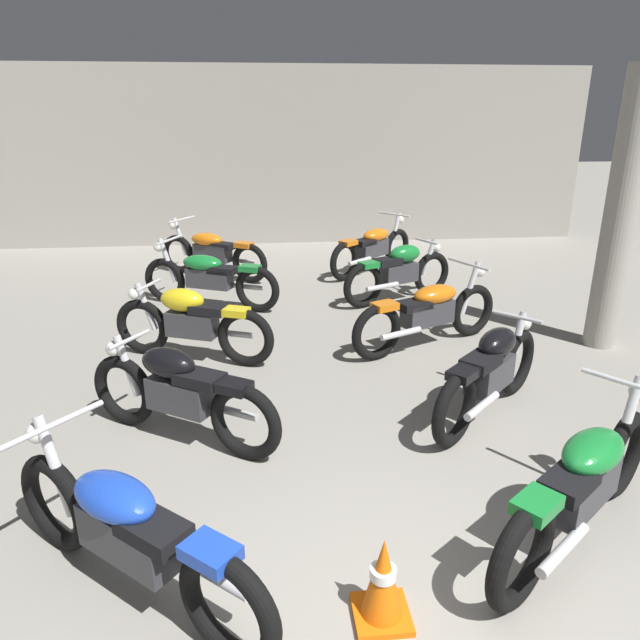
# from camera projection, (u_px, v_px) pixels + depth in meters

# --- Properties ---
(back_wall) EXTENTS (12.78, 0.24, 3.60)m
(back_wall) POSITION_uv_depth(u_px,v_px,m) (287.00, 157.00, 12.17)
(back_wall) COLOR #9E998E
(back_wall) RESTS_ON ground
(support_pillar) EXTENTS (0.36, 0.36, 3.20)m
(support_pillar) POSITION_uv_depth(u_px,v_px,m) (620.00, 215.00, 6.63)
(support_pillar) COLOR #9E998E
(support_pillar) RESTS_ON ground
(motorcycle_left_row_0) EXTENTS (1.73, 1.48, 0.97)m
(motorcycle_left_row_0) POSITION_uv_depth(u_px,v_px,m) (128.00, 531.00, 3.32)
(motorcycle_left_row_0) COLOR black
(motorcycle_left_row_0) RESTS_ON ground
(motorcycle_left_row_1) EXTENTS (1.73, 1.13, 0.88)m
(motorcycle_left_row_1) POSITION_uv_depth(u_px,v_px,m) (179.00, 392.00, 4.95)
(motorcycle_left_row_1) COLOR black
(motorcycle_left_row_1) RESTS_ON ground
(motorcycle_left_row_2) EXTENTS (1.87, 0.83, 0.88)m
(motorcycle_left_row_2) POSITION_uv_depth(u_px,v_px,m) (191.00, 322.00, 6.59)
(motorcycle_left_row_2) COLOR black
(motorcycle_left_row_2) RESTS_ON ground
(motorcycle_left_row_3) EXTENTS (2.03, 1.06, 0.97)m
(motorcycle_left_row_3) POSITION_uv_depth(u_px,v_px,m) (209.00, 277.00, 8.40)
(motorcycle_left_row_3) COLOR black
(motorcycle_left_row_3) RESTS_ON ground
(motorcycle_left_row_4) EXTENTS (1.89, 1.26, 0.97)m
(motorcycle_left_row_4) POSITION_uv_depth(u_px,v_px,m) (212.00, 252.00, 9.90)
(motorcycle_left_row_4) COLOR black
(motorcycle_left_row_4) RESTS_ON ground
(motorcycle_right_row_0) EXTENTS (1.79, 1.41, 0.97)m
(motorcycle_right_row_0) POSITION_uv_depth(u_px,v_px,m) (583.00, 483.00, 3.75)
(motorcycle_right_row_0) COLOR black
(motorcycle_right_row_0) RESTS_ON ground
(motorcycle_right_row_1) EXTENTS (1.50, 1.44, 0.88)m
(motorcycle_right_row_1) POSITION_uv_depth(u_px,v_px,m) (491.00, 371.00, 5.34)
(motorcycle_right_row_1) COLOR black
(motorcycle_right_row_1) RESTS_ON ground
(motorcycle_right_row_2) EXTENTS (2.01, 1.08, 0.97)m
(motorcycle_right_row_2) POSITION_uv_depth(u_px,v_px,m) (429.00, 311.00, 6.95)
(motorcycle_right_row_2) COLOR black
(motorcycle_right_row_2) RESTS_ON ground
(motorcycle_right_row_3) EXTENTS (1.83, 0.94, 0.88)m
(motorcycle_right_row_3) POSITION_uv_depth(u_px,v_px,m) (400.00, 271.00, 8.67)
(motorcycle_right_row_3) COLOR black
(motorcycle_right_row_3) RESTS_ON ground
(motorcycle_right_row_4) EXTENTS (1.71, 1.51, 0.97)m
(motorcycle_right_row_4) POSITION_uv_depth(u_px,v_px,m) (373.00, 247.00, 10.23)
(motorcycle_right_row_4) COLOR black
(motorcycle_right_row_4) RESTS_ON ground
(traffic_cone) EXTENTS (0.32, 0.32, 0.54)m
(traffic_cone) POSITION_uv_depth(u_px,v_px,m) (383.00, 581.00, 3.23)
(traffic_cone) COLOR orange
(traffic_cone) RESTS_ON ground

